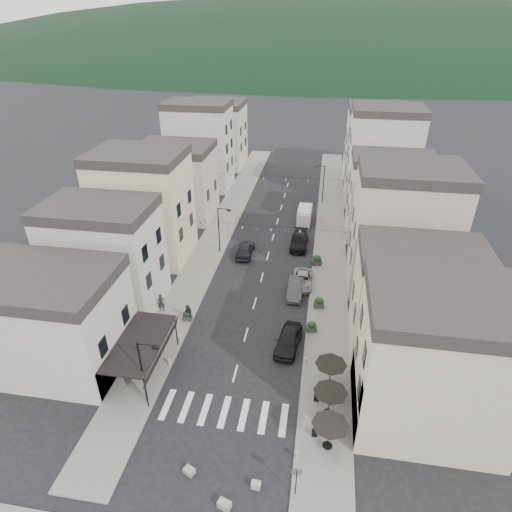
% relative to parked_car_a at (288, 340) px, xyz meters
% --- Properties ---
extents(ground, '(700.00, 700.00, 0.00)m').
position_rel_parked_car_a_xyz_m(ground, '(-4.05, -9.94, -0.81)').
color(ground, black).
rests_on(ground, ground).
extents(sidewalk_left, '(4.00, 76.00, 0.12)m').
position_rel_parked_car_a_xyz_m(sidewalk_left, '(-11.55, 22.06, -0.75)').
color(sidewalk_left, slate).
rests_on(sidewalk_left, ground).
extents(sidewalk_right, '(4.00, 76.00, 0.12)m').
position_rel_parked_car_a_xyz_m(sidewalk_right, '(3.45, 22.06, -0.75)').
color(sidewalk_right, slate).
rests_on(sidewalk_right, ground).
extents(hill_backdrop, '(640.00, 360.00, 70.00)m').
position_rel_parked_car_a_xyz_m(hill_backdrop, '(-4.05, 290.06, -0.81)').
color(hill_backdrop, black).
rests_on(hill_backdrop, ground).
extents(boutique_building, '(12.00, 8.00, 8.00)m').
position_rel_parked_car_a_xyz_m(boutique_building, '(-19.55, -4.94, 3.19)').
color(boutique_building, '#A9A69B').
rests_on(boutique_building, ground).
extents(bistro_building, '(10.00, 8.00, 10.00)m').
position_rel_parked_car_a_xyz_m(bistro_building, '(10.45, -5.94, 4.19)').
color(bistro_building, beige).
rests_on(bistro_building, ground).
extents(boutique_awning, '(3.77, 7.50, 3.28)m').
position_rel_parked_car_a_xyz_m(boutique_awning, '(-11.30, -4.94, 2.30)').
color(boutique_awning, black).
rests_on(boutique_awning, ground).
extents(buildings_row_left, '(10.20, 54.16, 14.00)m').
position_rel_parked_car_a_xyz_m(buildings_row_left, '(-18.55, 27.81, 5.31)').
color(buildings_row_left, '#A9A69B').
rests_on(buildings_row_left, ground).
extents(buildings_row_right, '(10.20, 54.16, 14.50)m').
position_rel_parked_car_a_xyz_m(buildings_row_right, '(10.45, 26.66, 5.51)').
color(buildings_row_right, beige).
rests_on(buildings_row_right, ground).
extents(cafe_terrace, '(2.50, 8.10, 2.53)m').
position_rel_parked_car_a_xyz_m(cafe_terrace, '(3.65, -7.14, 1.54)').
color(cafe_terrace, black).
rests_on(cafe_terrace, ground).
extents(streetlamp_left_near, '(1.70, 0.56, 6.00)m').
position_rel_parked_car_a_xyz_m(streetlamp_left_near, '(-9.88, -7.94, 2.89)').
color(streetlamp_left_near, black).
rests_on(streetlamp_left_near, ground).
extents(streetlamp_left_far, '(1.70, 0.56, 6.00)m').
position_rel_parked_car_a_xyz_m(streetlamp_left_far, '(-9.88, 16.06, 2.89)').
color(streetlamp_left_far, black).
rests_on(streetlamp_left_far, ground).
extents(streetlamp_right_far, '(1.70, 0.56, 6.00)m').
position_rel_parked_car_a_xyz_m(streetlamp_right_far, '(1.77, 34.06, 2.89)').
color(streetlamp_right_far, black).
rests_on(streetlamp_right_far, ground).
extents(traffic_sign, '(0.70, 0.07, 2.70)m').
position_rel_parked_car_a_xyz_m(traffic_sign, '(1.75, -13.44, 1.11)').
color(traffic_sign, black).
rests_on(traffic_sign, ground).
extents(bollards, '(11.66, 10.26, 0.60)m').
position_rel_parked_car_a_xyz_m(bollards, '(-4.05, -4.44, -0.39)').
color(bollards, gray).
rests_on(bollards, ground).
extents(bunting_near, '(19.00, 0.28, 0.62)m').
position_rel_parked_car_a_xyz_m(bunting_near, '(-4.05, 12.06, 4.84)').
color(bunting_near, black).
rests_on(bunting_near, ground).
extents(bunting_far, '(19.00, 0.28, 0.62)m').
position_rel_parked_car_a_xyz_m(bunting_far, '(-4.05, 28.06, 4.84)').
color(bunting_far, black).
rests_on(bunting_far, ground).
extents(parked_car_a, '(2.51, 4.98, 1.63)m').
position_rel_parked_car_a_xyz_m(parked_car_a, '(0.00, 0.00, 0.00)').
color(parked_car_a, black).
rests_on(parked_car_a, ground).
extents(parked_car_b, '(1.56, 4.41, 1.45)m').
position_rel_parked_car_a_xyz_m(parked_car_b, '(-0.07, 8.39, -0.09)').
color(parked_car_b, '#363538').
rests_on(parked_car_b, ground).
extents(parked_car_c, '(2.15, 4.60, 1.27)m').
position_rel_parked_car_a_xyz_m(parked_car_c, '(0.55, 10.33, -0.18)').
color(parked_car_c, '#94969C').
rests_on(parked_car_c, ground).
extents(parked_car_d, '(2.18, 5.27, 1.53)m').
position_rel_parked_car_a_xyz_m(parked_car_d, '(-0.46, 19.06, -0.05)').
color(parked_car_d, black).
rests_on(parked_car_d, ground).
extents(parked_car_e, '(1.94, 4.72, 1.60)m').
position_rel_parked_car_a_xyz_m(parked_car_e, '(-6.85, 15.78, -0.01)').
color(parked_car_e, black).
rests_on(parked_car_e, ground).
extents(delivery_van, '(1.94, 4.70, 2.24)m').
position_rel_parked_car_a_xyz_m(delivery_van, '(-0.29, 26.53, 0.28)').
color(delivery_van, silver).
rests_on(delivery_van, ground).
extents(pedestrian_a, '(0.80, 0.66, 1.89)m').
position_rel_parked_car_a_xyz_m(pedestrian_a, '(-13.01, 3.20, 0.25)').
color(pedestrian_a, black).
rests_on(pedestrian_a, sidewalk_left).
extents(pedestrian_b, '(1.13, 1.07, 1.85)m').
position_rel_parked_car_a_xyz_m(pedestrian_b, '(-9.85, 1.99, 0.23)').
color(pedestrian_b, '#28222D').
rests_on(pedestrian_b, sidewalk_left).
extents(concrete_block_a, '(0.92, 0.74, 0.50)m').
position_rel_parked_car_a_xyz_m(concrete_block_a, '(-2.45, -14.89, -0.56)').
color(concrete_block_a, gray).
rests_on(concrete_block_a, ground).
extents(concrete_block_b, '(0.63, 0.48, 0.45)m').
position_rel_parked_car_a_xyz_m(concrete_block_b, '(-0.76, -13.34, -0.59)').
color(concrete_block_b, '#9C9894').
rests_on(concrete_block_b, ground).
extents(concrete_block_c, '(0.85, 0.75, 0.40)m').
position_rel_parked_car_a_xyz_m(concrete_block_c, '(-5.23, -13.08, -0.61)').
color(concrete_block_c, gray).
rests_on(concrete_block_c, ground).
extents(planter_la, '(1.01, 0.74, 1.01)m').
position_rel_parked_car_a_xyz_m(planter_la, '(-12.55, -1.18, -0.20)').
color(planter_la, '#313134').
rests_on(planter_la, sidewalk_left).
extents(planter_lb, '(0.98, 0.61, 1.03)m').
position_rel_parked_car_a_xyz_m(planter_lb, '(-10.05, 2.16, -0.19)').
color(planter_lb, '#2F2F31').
rests_on(planter_lb, sidewalk_left).
extents(planter_ra, '(1.05, 0.68, 1.09)m').
position_rel_parked_car_a_xyz_m(planter_ra, '(1.95, 2.40, -0.16)').
color(planter_ra, '#313133').
rests_on(planter_ra, sidewalk_right).
extents(planter_rb, '(1.11, 0.69, 1.18)m').
position_rel_parked_car_a_xyz_m(planter_rb, '(2.49, 6.27, -0.12)').
color(planter_rb, '#323234').
rests_on(planter_rb, sidewalk_right).
extents(planter_rc, '(1.26, 0.90, 1.28)m').
position_rel_parked_car_a_xyz_m(planter_rc, '(1.95, 14.69, -0.07)').
color(planter_rc, '#2B2B2D').
rests_on(planter_rc, sidewalk_right).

